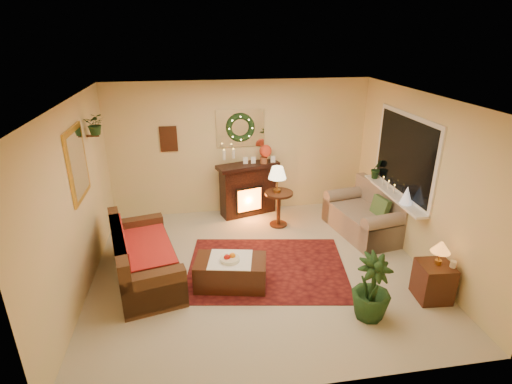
{
  "coord_description": "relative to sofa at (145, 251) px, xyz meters",
  "views": [
    {
      "loc": [
        -0.9,
        -5.2,
        3.46
      ],
      "look_at": [
        0.0,
        0.35,
        1.15
      ],
      "focal_mm": 28.0,
      "sensor_mm": 36.0,
      "label": 1
    }
  ],
  "objects": [
    {
      "name": "floor",
      "position": [
        1.7,
        -0.07,
        -0.43
      ],
      "size": [
        5.0,
        5.0,
        0.0
      ],
      "primitive_type": "plane",
      "color": "beige",
      "rests_on": "ground"
    },
    {
      "name": "ceiling",
      "position": [
        1.7,
        -0.07,
        2.17
      ],
      "size": [
        5.0,
        5.0,
        0.0
      ],
      "primitive_type": "plane",
      "color": "white",
      "rests_on": "ground"
    },
    {
      "name": "wall_back",
      "position": [
        1.7,
        2.18,
        0.87
      ],
      "size": [
        5.0,
        5.0,
        0.0
      ],
      "primitive_type": "plane",
      "color": "#EFD88C",
      "rests_on": "ground"
    },
    {
      "name": "wall_front",
      "position": [
        1.7,
        -2.32,
        0.87
      ],
      "size": [
        5.0,
        5.0,
        0.0
      ],
      "primitive_type": "plane",
      "color": "#EFD88C",
      "rests_on": "ground"
    },
    {
      "name": "wall_left",
      "position": [
        -0.8,
        -0.07,
        0.87
      ],
      "size": [
        4.5,
        4.5,
        0.0
      ],
      "primitive_type": "plane",
      "color": "#EFD88C",
      "rests_on": "ground"
    },
    {
      "name": "wall_right",
      "position": [
        4.2,
        -0.07,
        0.87
      ],
      "size": [
        4.5,
        4.5,
        0.0
      ],
      "primitive_type": "plane",
      "color": "#EFD88C",
      "rests_on": "ground"
    },
    {
      "name": "area_rug",
      "position": [
        1.82,
        -0.08,
        -0.42
      ],
      "size": [
        2.67,
        2.17,
        0.01
      ],
      "primitive_type": "cube",
      "rotation": [
        0.0,
        0.0,
        -0.16
      ],
      "color": "maroon",
      "rests_on": "floor"
    },
    {
      "name": "sofa",
      "position": [
        0.0,
        0.0,
        0.0
      ],
      "size": [
        1.24,
        2.03,
        0.81
      ],
      "primitive_type": "cube",
      "rotation": [
        0.0,
        0.0,
        0.23
      ],
      "color": "brown",
      "rests_on": "floor"
    },
    {
      "name": "red_throw",
      "position": [
        -0.03,
        0.12,
        0.03
      ],
      "size": [
        0.8,
        1.31,
        0.02
      ],
      "primitive_type": "cube",
      "color": "#B80013",
      "rests_on": "sofa"
    },
    {
      "name": "fireplace",
      "position": [
        1.81,
        1.97,
        0.12
      ],
      "size": [
        1.12,
        0.63,
        0.98
      ],
      "primitive_type": "cube",
      "rotation": [
        0.0,
        0.0,
        0.29
      ],
      "color": "#331C15",
      "rests_on": "floor"
    },
    {
      "name": "poinsettia",
      "position": [
        2.15,
        1.93,
        0.87
      ],
      "size": [
        0.24,
        0.24,
        0.24
      ],
      "primitive_type": "sphere",
      "color": "red",
      "rests_on": "fireplace"
    },
    {
      "name": "mantel_candle_a",
      "position": [
        1.36,
        1.92,
        0.83
      ],
      "size": [
        0.06,
        0.06,
        0.19
      ],
      "primitive_type": "cylinder",
      "color": "#F6F2C5",
      "rests_on": "fireplace"
    },
    {
      "name": "mantel_candle_b",
      "position": [
        1.54,
        1.97,
        0.83
      ],
      "size": [
        0.06,
        0.06,
        0.18
      ],
      "primitive_type": "cylinder",
      "color": "silver",
      "rests_on": "fireplace"
    },
    {
      "name": "mantel_mirror",
      "position": [
        1.7,
        2.16,
        1.27
      ],
      "size": [
        0.92,
        0.02,
        0.72
      ],
      "primitive_type": "cube",
      "color": "white",
      "rests_on": "wall_back"
    },
    {
      "name": "wreath",
      "position": [
        1.7,
        2.12,
        1.29
      ],
      "size": [
        0.55,
        0.11,
        0.55
      ],
      "primitive_type": "torus",
      "rotation": [
        1.57,
        0.0,
        0.0
      ],
      "color": "#194719",
      "rests_on": "wall_back"
    },
    {
      "name": "wall_art",
      "position": [
        0.35,
        2.16,
        1.12
      ],
      "size": [
        0.32,
        0.03,
        0.48
      ],
      "primitive_type": "cube",
      "color": "#381E11",
      "rests_on": "wall_back"
    },
    {
      "name": "gold_mirror",
      "position": [
        -0.78,
        0.23,
        1.32
      ],
      "size": [
        0.03,
        0.84,
        1.0
      ],
      "primitive_type": "cube",
      "color": "gold",
      "rests_on": "wall_left"
    },
    {
      "name": "hanging_plant",
      "position": [
        -0.64,
        0.98,
        1.54
      ],
      "size": [
        0.33,
        0.28,
        0.36
      ],
      "primitive_type": "imported",
      "color": "#194719",
      "rests_on": "wall_left"
    },
    {
      "name": "loveseat",
      "position": [
        3.76,
        0.81,
        -0.01
      ],
      "size": [
        1.13,
        1.63,
        0.86
      ],
      "primitive_type": "cube",
      "rotation": [
        0.0,
        0.0,
        0.19
      ],
      "color": "#8B7558",
      "rests_on": "floor"
    },
    {
      "name": "window_frame",
      "position": [
        4.19,
        0.48,
        1.12
      ],
      "size": [
        0.03,
        1.86,
        1.36
      ],
      "primitive_type": "cube",
      "color": "white",
      "rests_on": "wall_right"
    },
    {
      "name": "window_glass",
      "position": [
        4.17,
        0.48,
        1.12
      ],
      "size": [
        0.02,
        1.7,
        1.22
      ],
      "primitive_type": "cube",
      "color": "black",
      "rests_on": "wall_right"
    },
    {
      "name": "window_sill",
      "position": [
        4.08,
        0.48,
        0.44
      ],
      "size": [
        0.22,
        1.86,
        0.04
      ],
      "primitive_type": "cube",
      "color": "white",
      "rests_on": "wall_right"
    },
    {
      "name": "mini_tree",
      "position": [
        4.06,
        0.04,
        0.61
      ],
      "size": [
        0.19,
        0.19,
        0.29
      ],
      "primitive_type": "cone",
      "color": "silver",
      "rests_on": "window_sill"
    },
    {
      "name": "sill_plant",
      "position": [
        4.1,
        1.21,
        0.66
      ],
      "size": [
        0.26,
        0.21,
        0.48
      ],
      "primitive_type": "imported",
      "color": "#285E26",
      "rests_on": "window_sill"
    },
    {
      "name": "side_table_round",
      "position": [
        2.31,
        1.35,
        -0.1
      ],
      "size": [
        0.61,
        0.61,
        0.67
      ],
      "primitive_type": "cylinder",
      "rotation": [
        0.0,
        0.0,
        0.18
      ],
      "color": "#3D271A",
      "rests_on": "floor"
    },
    {
      "name": "lamp_cream",
      "position": [
        2.27,
        1.36,
        0.45
      ],
      "size": [
        0.33,
        0.33,
        0.5
      ],
      "primitive_type": "cone",
      "color": "#FFECAE",
      "rests_on": "side_table_round"
    },
    {
      "name": "end_table_square",
      "position": [
        3.92,
        -1.16,
        -0.16
      ],
      "size": [
        0.47,
        0.47,
        0.53
      ],
      "primitive_type": "cube",
      "rotation": [
        0.0,
        0.0,
        -0.08
      ],
      "color": "black",
      "rests_on": "floor"
    },
    {
      "name": "lamp_tiffany",
      "position": [
        3.95,
        -1.14,
        0.32
      ],
      "size": [
        0.25,
        0.25,
        0.37
      ],
      "primitive_type": "cone",
      "color": "orange",
      "rests_on": "end_table_square"
    },
    {
      "name": "coffee_table",
      "position": [
        1.22,
        -0.42,
        -0.22
      ],
      "size": [
        1.09,
        0.74,
        0.42
      ],
      "primitive_type": "cube",
      "rotation": [
        0.0,
        0.0,
        -0.2
      ],
      "color": "#4E261C",
      "rests_on": "floor"
    },
    {
      "name": "fruit_bowl",
      "position": [
        1.21,
        -0.46,
        0.02
      ],
      "size": [
        0.28,
        0.28,
        0.06
      ],
      "primitive_type": "cylinder",
      "color": "beige",
      "rests_on": "coffee_table"
    },
    {
      "name": "floor_palm",
      "position": [
        2.91,
        -1.38,
        0.02
      ],
      "size": [
        1.88,
        1.88,
        2.64
      ],
      "primitive_type": "imported",
      "rotation": [
        0.0,
        0.0,
        0.34
      ],
      "color": "#133A12",
      "rests_on": "floor"
    }
  ]
}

